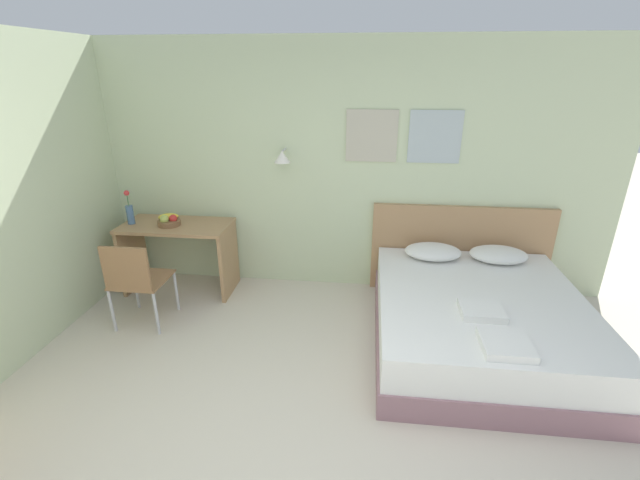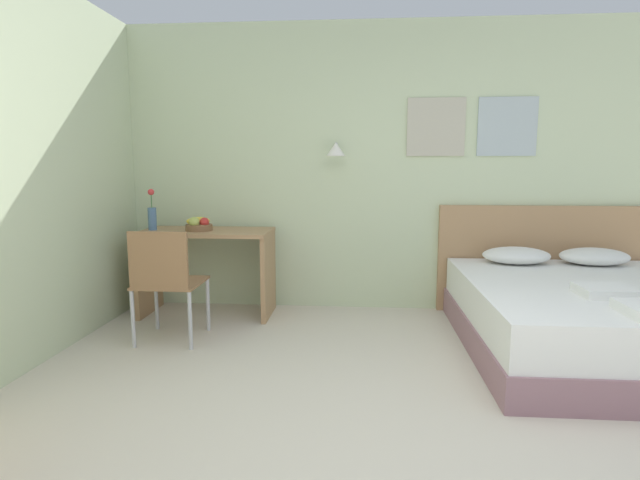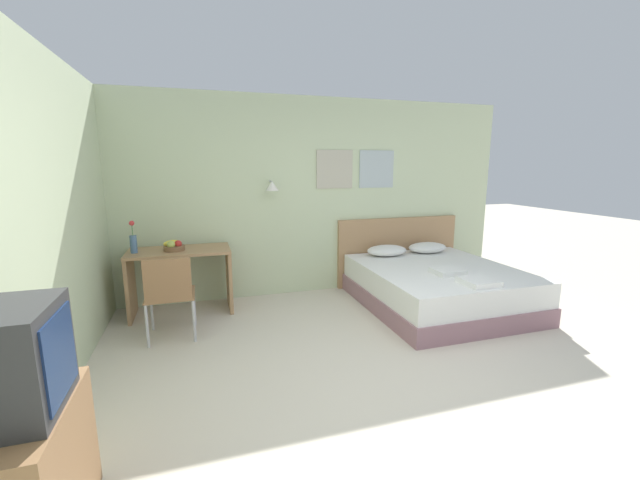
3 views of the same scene
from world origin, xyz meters
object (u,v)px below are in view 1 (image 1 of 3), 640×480
headboard (459,250)px  desk_chair (135,278)px  pillow_left (433,252)px  fruit_bowl (169,221)px  flower_vase (130,212)px  folded_towel_near_foot (481,311)px  pillow_right (498,254)px  folded_towel_mid_bed (506,345)px  desk (178,245)px  bed (478,321)px

headboard → desk_chair: 3.33m
pillow_left → desk_chair: 2.94m
fruit_bowl → flower_vase: 0.43m
pillow_left → folded_towel_near_foot: 1.10m
flower_vase → pillow_left: bearing=1.3°
fruit_bowl → headboard: bearing=6.3°
pillow_right → folded_towel_mid_bed: size_ratio=1.65×
pillow_right → desk_chair: 3.57m
desk → desk_chair: desk_chair is taller
bed → headboard: 1.07m
headboard → desk_chair: (-3.15, -1.09, 0.03)m
pillow_left → pillow_right: bearing=0.0°
pillow_left → folded_towel_near_foot: size_ratio=1.71×
headboard → fruit_bowl: headboard is taller
headboard → folded_towel_mid_bed: (-0.01, -1.79, 0.04)m
folded_towel_mid_bed → fruit_bowl: bearing=155.0°
bed → pillow_left: (-0.33, 0.76, 0.33)m
pillow_right → folded_towel_near_foot: pillow_right is taller
pillow_left → fruit_bowl: size_ratio=2.29×
folded_towel_near_foot → desk: size_ratio=0.29×
folded_towel_near_foot → desk_chair: desk_chair is taller
headboard → pillow_right: (0.33, -0.28, 0.08)m
pillow_right → desk: desk is taller
desk → flower_vase: 0.61m
folded_towel_near_foot → desk: desk is taller
pillow_right → pillow_left: bearing=180.0°
bed → flower_vase: (-3.55, 0.69, 0.66)m
headboard → pillow_left: (-0.33, -0.28, 0.08)m
pillow_left → desk: bearing=-179.3°
folded_towel_mid_bed → desk_chair: bearing=167.4°
fruit_bowl → desk_chair: bearing=-91.8°
headboard → folded_towel_near_foot: (-0.08, -1.34, 0.04)m
fruit_bowl → folded_towel_near_foot: bearing=-18.2°
fruit_bowl → bed: bearing=-12.6°
bed → fruit_bowl: (-3.12, 0.70, 0.58)m
pillow_left → headboard: bearing=40.2°
desk_chair → folded_towel_mid_bed: bearing=-12.6°
pillow_left → desk_chair: (-2.82, -0.82, -0.06)m
pillow_right → folded_towel_mid_bed: pillow_right is taller
headboard → fruit_bowl: (-3.12, -0.34, 0.33)m
desk → fruit_bowl: fruit_bowl is taller
bed → pillow_left: size_ratio=3.53×
flower_vase → pillow_right: bearing=1.1°
bed → desk: desk is taller
folded_towel_near_foot → desk_chair: 3.08m
folded_towel_near_foot → folded_towel_mid_bed: same height
pillow_left → fruit_bowl: (-2.80, -0.07, 0.25)m
bed → headboard: size_ratio=1.06×
folded_towel_mid_bed → headboard: bearing=89.6°
desk → folded_towel_mid_bed: bearing=-25.9°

